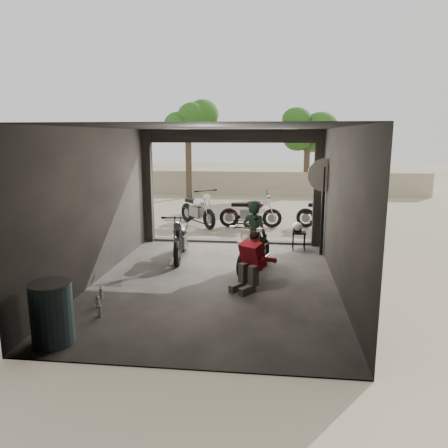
% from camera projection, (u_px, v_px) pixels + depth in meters
% --- Properties ---
extents(ground, '(80.00, 80.00, 0.00)m').
position_uv_depth(ground, '(215.00, 283.00, 9.17)').
color(ground, '#7A6D56').
rests_on(ground, ground).
extents(garage, '(7.00, 7.13, 3.20)m').
position_uv_depth(garage, '(218.00, 218.00, 9.45)').
color(garage, '#2D2B28').
rests_on(garage, ground).
extents(boundary_wall, '(18.00, 0.30, 1.20)m').
position_uv_depth(boundary_wall, '(251.00, 183.00, 22.68)').
color(boundary_wall, gray).
rests_on(boundary_wall, ground).
extents(tree_left, '(2.20, 2.20, 5.60)m').
position_uv_depth(tree_left, '(188.00, 115.00, 20.88)').
color(tree_left, '#382B1E').
rests_on(tree_left, ground).
extents(tree_right, '(2.20, 2.20, 5.00)m').
position_uv_depth(tree_right, '(308.00, 125.00, 21.77)').
color(tree_right, '#382B1E').
rests_on(tree_right, ground).
extents(main_bike, '(1.18, 1.84, 1.14)m').
position_uv_depth(main_bike, '(254.00, 247.00, 9.85)').
color(main_bike, beige).
rests_on(main_bike, ground).
extents(left_bike, '(0.87, 1.78, 1.17)m').
position_uv_depth(left_bike, '(181.00, 236.00, 10.83)').
color(left_bike, black).
rests_on(left_bike, ground).
extents(outside_bike_a, '(1.83, 1.96, 1.29)m').
position_uv_depth(outside_bike_a, '(197.00, 207.00, 14.84)').
color(outside_bike_a, black).
rests_on(outside_bike_a, ground).
extents(outside_bike_b, '(1.84, 0.81, 1.22)m').
position_uv_depth(outside_bike_b, '(251.00, 210.00, 14.53)').
color(outside_bike_b, '#3C0E1D').
rests_on(outside_bike_b, ground).
extents(outside_bike_c, '(1.96, 1.20, 1.24)m').
position_uv_depth(outside_bike_c, '(328.00, 211.00, 14.25)').
color(outside_bike_c, black).
rests_on(outside_bike_c, ground).
extents(rider, '(0.69, 0.58, 1.60)m').
position_uv_depth(rider, '(254.00, 235.00, 9.95)').
color(rider, black).
rests_on(rider, ground).
extents(mechanic, '(0.93, 0.98, 1.14)m').
position_uv_depth(mechanic, '(249.00, 263.00, 8.60)').
color(mechanic, '#B2171F').
rests_on(mechanic, ground).
extents(stool, '(0.36, 0.36, 0.50)m').
position_uv_depth(stool, '(299.00, 235.00, 11.68)').
color(stool, black).
rests_on(stool, ground).
extents(helmet, '(0.37, 0.37, 0.26)m').
position_uv_depth(helmet, '(297.00, 227.00, 11.66)').
color(helmet, silver).
rests_on(helmet, stool).
extents(oil_drum, '(0.78, 0.78, 0.94)m').
position_uv_depth(oil_drum, '(52.00, 314.00, 6.38)').
color(oil_drum, '#345157').
rests_on(oil_drum, ground).
extents(sign_post, '(0.83, 0.08, 2.48)m').
position_uv_depth(sign_post, '(324.00, 191.00, 10.91)').
color(sign_post, black).
rests_on(sign_post, ground).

